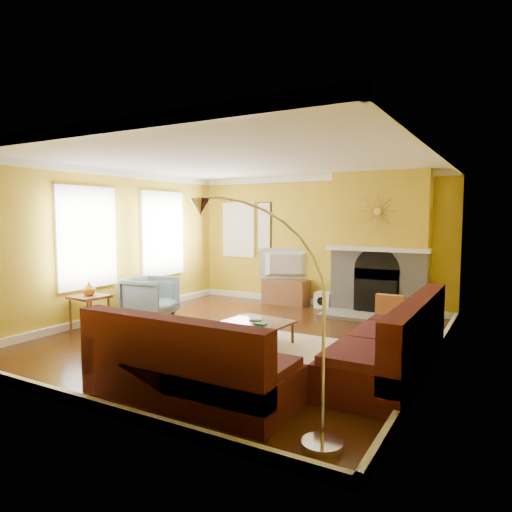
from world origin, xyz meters
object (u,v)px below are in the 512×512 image
Objects in this scene: sectional_sofa at (290,330)px; side_table at (90,313)px; coffee_table at (254,334)px; arc_lamp at (263,318)px; media_console at (286,292)px; armchair at (150,297)px.

sectional_sofa is 3.60m from side_table.
coffee_table is 2.71m from arc_lamp.
side_table is (-3.60, 0.00, -0.16)m from sectional_sofa.
sectional_sofa is 4.03m from media_console.
arc_lamp is at bearing -58.39° from coffee_table.
media_console is at bearing 113.95° from arc_lamp.
side_table is at bearing -169.88° from coffee_table.
armchair reaches higher than side_table.
side_table is at bearing 159.29° from armchair.
side_table reaches higher than coffee_table.
side_table is 0.28× the size of arc_lamp.
sectional_sofa reaches higher than armchair.
coffee_table is at bearing -116.32° from armchair.
sectional_sofa is 0.98m from coffee_table.
arc_lamp reaches higher than side_table.
armchair is (-1.60, -2.40, 0.12)m from media_console.
arc_lamp is at bearing -137.51° from armchair.
arc_lamp is (2.35, -5.30, 0.74)m from media_console.
sectional_sofa is 1.84× the size of arc_lamp.
armchair is (-2.60, 0.70, 0.20)m from coffee_table.
media_console is (-1.80, 3.60, -0.19)m from sectional_sofa.
armchair is 1.45× the size of side_table.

